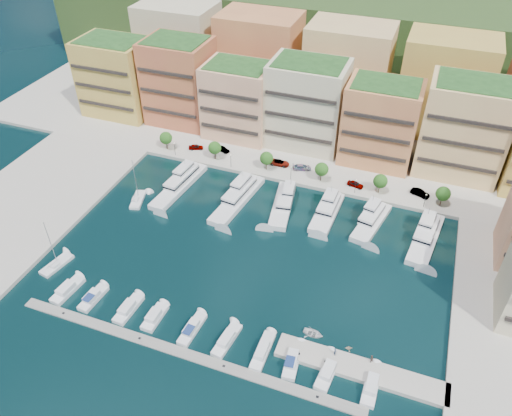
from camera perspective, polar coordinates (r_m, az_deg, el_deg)
The scene contains 55 objects.
ground at distance 117.35m, azimuth -0.58°, elevation -5.35°, with size 400.00×400.00×0.00m, color black.
north_quay at distance 165.52m, azimuth 7.16°, elevation 8.77°, with size 220.00×64.00×2.00m, color #9E998E.
west_quay at distance 142.15m, azimuth -25.91°, elevation -0.88°, with size 34.00×76.00×2.00m, color #9E998E.
hillside at distance 207.91m, azimuth 10.64°, elevation 14.85°, with size 240.00×40.00×58.00m, color #243A17.
south_pontoon at distance 100.65m, azimuth -8.59°, elevation -16.04°, with size 72.00×2.20×0.35m, color gray.
finger_pier at distance 99.25m, azimuth 11.77°, elevation -17.77°, with size 32.00×5.00×2.00m, color #9E998E.
apartment_0 at distance 174.81m, azimuth -15.63°, elevation 14.23°, with size 22.00×16.50×24.80m.
apartment_1 at distance 164.86m, azimuth -8.76°, elevation 14.09°, with size 20.00×16.50×26.80m.
apartment_2 at distance 155.69m, azimuth -2.02°, elevation 12.18°, with size 20.00×15.50×22.80m.
apartment_3 at distance 150.82m, azimuth 5.84°, elevation 11.72°, with size 22.00×16.50×25.80m.
apartment_4 at distance 146.34m, azimuth 14.01°, elevation 9.41°, with size 20.00×15.50×23.80m.
apartment_5 at distance 147.48m, azimuth 22.69°, elevation 8.38°, with size 22.00×16.50×26.80m.
backblock_0 at distance 186.98m, azimuth -8.71°, elevation 17.65°, with size 26.00×18.00×30.00m, color beige.
backblock_1 at distance 175.30m, azimuth 0.38°, elevation 16.64°, with size 26.00×18.00×30.00m, color #E09654.
backblock_2 at distance 168.21m, azimuth 10.37°, elevation 15.05°, with size 26.00×18.00×30.00m, color #E4C579.
backblock_3 at distance 166.32m, azimuth 20.73°, elevation 12.92°, with size 26.00×18.00×30.00m, color gold.
tree_0 at distance 153.21m, azimuth -10.26°, elevation 7.87°, with size 3.80×3.80×5.65m.
tree_1 at distance 146.54m, azimuth -4.74°, elevation 6.87°, with size 3.80×3.80×5.65m.
tree_2 at distance 141.36m, azimuth 1.21°, elevation 5.71°, with size 3.80×3.80×5.65m.
tree_3 at distance 137.86m, azimuth 7.51°, elevation 4.40°, with size 3.80×3.80×5.65m.
tree_4 at distance 136.16m, azimuth 14.03°, elevation 3.00°, with size 3.80×3.80×5.65m.
tree_5 at distance 136.33m, azimuth 20.61°, elevation 1.53°, with size 3.80×3.80×5.65m.
lamppost_0 at distance 150.19m, azimuth -9.29°, elevation 6.91°, with size 0.30×0.30×4.20m.
lamppost_1 at distance 143.12m, azimuth -2.90°, elevation 5.68°, with size 0.30×0.30×4.20m.
lamppost_2 at distance 138.06m, azimuth 4.03°, elevation 4.26°, with size 0.30×0.30×4.20m.
lamppost_3 at distance 135.22m, azimuth 11.33°, elevation 2.69°, with size 0.30×0.30×4.20m.
lamppost_4 at distance 134.74m, azimuth 18.80°, elevation 1.04°, with size 0.30×0.30×4.20m.
yacht_1 at distance 139.00m, azimuth -8.63°, elevation 2.77°, with size 6.86×23.23×7.30m.
yacht_2 at distance 132.62m, azimuth -1.99°, elevation 1.32°, with size 7.59×23.38×7.30m.
yacht_3 at distance 130.75m, azimuth 3.17°, elevation 0.66°, with size 7.47×19.58×7.30m.
yacht_4 at distance 129.40m, azimuth 8.16°, elevation -0.27°, with size 5.63×17.32×7.30m.
yacht_5 at distance 128.36m, azimuth 13.11°, elevation -1.30°, with size 7.93×17.58×7.30m.
yacht_6 at distance 127.32m, azimuth 18.87°, elevation -2.99°, with size 7.55×20.58×7.30m.
cruiser_0 at distance 116.26m, azimuth -20.75°, elevation -8.77°, with size 3.60×8.43×2.55m.
cruiser_1 at distance 112.81m, azimuth -18.13°, elevation -9.76°, with size 3.09×7.70×2.66m.
cruiser_2 at distance 108.73m, azimuth -14.39°, elevation -11.14°, with size 3.06×8.08×2.55m.
cruiser_3 at distance 106.12m, azimuth -11.51°, elevation -12.15°, with size 2.82×7.11×2.55m.
cruiser_4 at distance 103.00m, azimuth -7.33°, elevation -13.58°, with size 2.89×8.49×2.66m.
cruiser_5 at distance 100.81m, azimuth -3.36°, elevation -14.84°, with size 3.42×8.74×2.55m.
cruiser_6 at distance 99.13m, azimuth 0.76°, elevation -16.07°, with size 2.36×9.06×2.55m.
cruiser_7 at distance 98.15m, azimuth 4.18°, elevation -17.01°, with size 3.25×8.46×2.66m.
cruiser_8 at distance 97.52m, azimuth 8.20°, elevation -18.04°, with size 3.42×8.69×2.55m.
cruiser_9 at distance 97.35m, azimuth 13.04°, elevation -19.15°, with size 2.57×8.82×2.55m.
sailboat_0 at distance 123.20m, azimuth -21.81°, elevation -6.06°, with size 4.27×8.34×13.20m.
sailboat_2 at distance 136.43m, azimuth -13.35°, elevation 0.89°, with size 4.81×8.21×13.20m.
tender_1 at distance 101.37m, azimuth 10.55°, elevation -15.45°, with size 1.25×1.45×0.77m, color beige.
tender_0 at distance 102.37m, azimuth 6.56°, elevation -14.07°, with size 2.92×4.09×0.85m, color white.
car_0 at distance 153.25m, azimuth -6.87°, elevation 6.94°, with size 1.78×4.41×1.50m, color gray.
car_1 at distance 151.35m, azimuth -3.81°, elevation 6.69°, with size 1.52×4.35×1.43m, color gray.
car_2 at distance 144.97m, azimuth 2.73°, elevation 5.19°, with size 2.58×5.59×1.55m, color gray.
car_3 at distance 143.49m, azimuth 5.27°, elevation 4.66°, with size 2.15×5.29×1.53m, color gray.
car_4 at distance 138.78m, azimuth 11.29°, elevation 2.69°, with size 1.80×4.47×1.52m, color gray.
car_5 at distance 139.75m, azimuth 18.24°, elevation 1.64°, with size 1.75×5.02×1.66m, color gray.
person_0 at distance 98.55m, azimuth 9.02°, elevation -15.89°, with size 0.67×0.44×1.85m, color #233147.
person_1 at distance 98.90m, azimuth 13.03°, elevation -16.44°, with size 0.86×0.67×1.77m, color #4C352D.
Camera 1 is at (30.56, -78.88, 81.34)m, focal length 35.00 mm.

